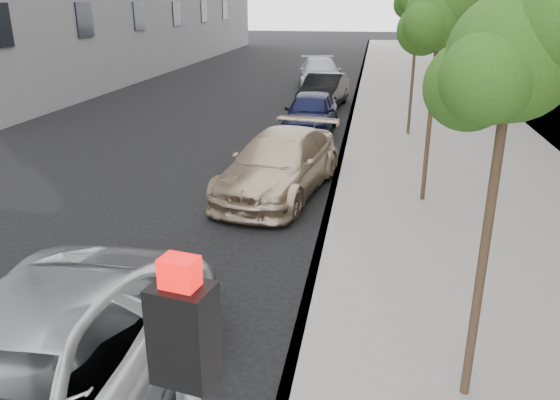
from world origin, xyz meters
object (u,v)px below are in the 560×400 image
(minivan, at_px, (15,395))
(sedan_black, at_px, (324,91))
(tree_near, at_px, (515,58))
(tree_mid, at_px, (441,15))
(sedan_blue, at_px, (311,113))
(sedan_rear, at_px, (320,74))
(suv, at_px, (280,164))

(minivan, bearing_deg, sedan_black, 86.80)
(sedan_black, bearing_deg, tree_near, -72.64)
(tree_mid, xyz_separation_m, minivan, (-4.46, -8.09, -3.26))
(sedan_blue, height_order, sedan_rear, sedan_rear)
(tree_near, bearing_deg, sedan_blue, 104.20)
(tree_mid, xyz_separation_m, sedan_rear, (-4.03, 16.75, -3.29))
(tree_near, relative_size, sedan_blue, 1.09)
(sedan_blue, relative_size, sedan_rear, 0.79)
(minivan, distance_m, sedan_black, 19.56)
(suv, bearing_deg, sedan_rear, 102.14)
(tree_near, bearing_deg, minivan, -160.32)
(minivan, distance_m, suv, 8.49)
(suv, xyz_separation_m, sedan_black, (0.00, 11.11, -0.01))
(sedan_blue, bearing_deg, tree_mid, -63.11)
(suv, distance_m, sedan_black, 11.11)
(sedan_rear, bearing_deg, suv, -96.77)
(minivan, xyz_separation_m, sedan_blue, (1.13, 14.74, -0.08))
(tree_near, distance_m, sedan_black, 18.50)
(tree_mid, relative_size, minivan, 0.84)
(tree_near, relative_size, suv, 0.92)
(tree_near, xyz_separation_m, sedan_black, (-3.33, 17.93, -3.14))
(tree_near, distance_m, sedan_blue, 13.92)
(sedan_black, xyz_separation_m, sedan_rear, (-0.70, 5.32, 0.06))
(minivan, xyz_separation_m, sedan_rear, (0.43, 24.85, -0.03))
(sedan_blue, distance_m, sedan_black, 4.78)
(tree_near, xyz_separation_m, minivan, (-4.46, -1.59, -3.06))
(tree_near, distance_m, minivan, 5.64)
(tree_near, height_order, tree_mid, tree_mid)
(sedan_blue, xyz_separation_m, sedan_black, (-0.00, 4.78, -0.00))
(tree_mid, bearing_deg, sedan_blue, 116.60)
(tree_mid, relative_size, sedan_rear, 0.92)
(minivan, distance_m, sedan_blue, 14.78)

